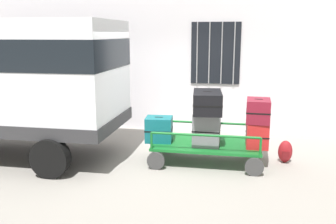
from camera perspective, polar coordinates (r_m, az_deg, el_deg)
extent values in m
plane|color=gray|center=(7.37, 0.64, -7.45)|extent=(40.00, 40.00, 0.00)
cube|color=silver|center=(9.37, 3.26, 12.30)|extent=(12.00, 0.30, 5.00)
cube|color=black|center=(9.15, 7.43, 9.09)|extent=(1.20, 0.04, 1.50)
cylinder|color=gray|center=(9.14, 4.57, 9.15)|extent=(0.03, 0.03, 1.50)
cylinder|color=gray|center=(9.12, 6.47, 9.11)|extent=(0.03, 0.03, 1.50)
cylinder|color=gray|center=(9.10, 8.37, 9.05)|extent=(0.03, 0.03, 1.50)
cylinder|color=gray|center=(9.10, 10.28, 8.98)|extent=(0.03, 0.03, 1.50)
cube|color=#2D2D30|center=(8.24, -24.35, -0.87)|extent=(4.90, 2.07, 0.24)
cylinder|color=black|center=(6.72, -17.90, -6.87)|extent=(0.70, 0.22, 0.70)
cube|color=#146023|center=(7.14, 6.02, -5.14)|extent=(2.05, 1.04, 0.05)
cylinder|color=#383838|center=(6.69, 13.32, -8.35)|extent=(0.33, 0.06, 0.33)
cylinder|color=#383838|center=(7.71, 12.94, -5.57)|extent=(0.33, 0.06, 0.33)
cylinder|color=#383838|center=(6.82, -1.92, -7.62)|extent=(0.33, 0.06, 0.33)
cylinder|color=#383838|center=(7.82, -0.24, -5.00)|extent=(0.33, 0.06, 0.33)
cylinder|color=#146023|center=(6.64, 14.25, -5.22)|extent=(0.04, 0.04, 0.30)
cylinder|color=#146023|center=(7.56, 13.79, -3.07)|extent=(0.04, 0.04, 0.30)
cylinder|color=#146023|center=(6.78, -2.60, -4.48)|extent=(0.04, 0.04, 0.30)
cylinder|color=#146023|center=(7.68, -1.01, -2.47)|extent=(0.04, 0.04, 0.30)
cylinder|color=#146023|center=(6.59, 5.76, -3.64)|extent=(1.97, 0.04, 0.04)
cylinder|color=#146023|center=(7.52, 6.36, -1.68)|extent=(1.97, 0.04, 0.04)
cube|color=#0F5960|center=(7.22, -1.41, -2.70)|extent=(0.55, 0.48, 0.48)
cube|color=black|center=(7.22, -1.41, -2.70)|extent=(0.56, 0.50, 0.02)
cube|color=black|center=(7.16, -1.42, -0.87)|extent=(0.16, 0.04, 0.02)
cube|color=slate|center=(7.03, 6.07, -2.55)|extent=(0.50, 0.61, 0.63)
cube|color=black|center=(7.03, 6.07, -2.55)|extent=(0.51, 0.62, 0.02)
cube|color=black|center=(6.96, 6.12, -0.08)|extent=(0.16, 0.03, 0.02)
cube|color=black|center=(6.90, 6.15, 1.58)|extent=(0.60, 0.96, 0.39)
cube|color=black|center=(6.90, 6.15, 1.58)|extent=(0.62, 0.97, 0.02)
cube|color=black|center=(6.87, 6.19, 3.14)|extent=(0.16, 0.04, 0.02)
cube|color=#B21E1E|center=(7.05, 13.73, -3.45)|extent=(0.40, 0.49, 0.47)
cube|color=black|center=(7.05, 13.73, -3.45)|extent=(0.41, 0.50, 0.02)
cube|color=black|center=(7.00, 13.82, -1.64)|extent=(0.14, 0.03, 0.02)
cube|color=maroon|center=(6.98, 13.90, 0.22)|extent=(0.45, 0.61, 0.43)
cube|color=black|center=(6.98, 13.90, 0.22)|extent=(0.46, 0.62, 0.02)
cube|color=black|center=(6.95, 13.98, 1.90)|extent=(0.15, 0.04, 0.02)
ellipsoid|color=maroon|center=(7.52, 17.82, -5.89)|extent=(0.27, 0.19, 0.44)
cube|color=maroon|center=(7.44, 17.89, -6.43)|extent=(0.14, 0.06, 0.15)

